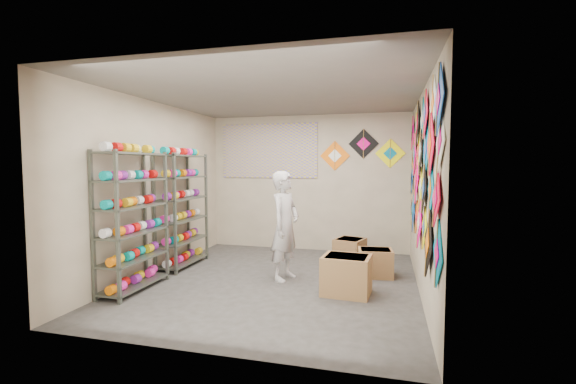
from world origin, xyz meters
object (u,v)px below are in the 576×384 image
(carton_a, at_px, (347,275))
(carton_c, at_px, (350,251))
(shelf_rack_back, at_px, (182,210))
(carton_b, at_px, (375,263))
(shelf_rack_front, at_px, (133,221))
(shopkeeper, at_px, (285,226))

(carton_a, height_order, carton_c, carton_a)
(shelf_rack_back, bearing_deg, carton_b, 3.39)
(carton_a, height_order, carton_b, carton_a)
(shelf_rack_front, relative_size, carton_a, 3.09)
(shopkeeper, bearing_deg, carton_b, -54.90)
(shopkeeper, distance_m, carton_a, 1.20)
(shelf_rack_back, relative_size, carton_c, 3.82)
(shopkeeper, relative_size, carton_a, 2.63)
(shopkeeper, relative_size, carton_c, 3.25)
(carton_b, bearing_deg, carton_c, 117.19)
(shelf_rack_back, xyz_separation_m, shopkeeper, (1.87, -0.30, -0.14))
(carton_a, bearing_deg, shelf_rack_back, 170.16)
(shelf_rack_front, relative_size, carton_b, 3.70)
(shopkeeper, xyz_separation_m, carton_c, (0.85, 1.17, -0.59))
(carton_c, bearing_deg, shelf_rack_front, -124.71)
(shelf_rack_back, distance_m, carton_c, 2.95)
(shelf_rack_back, xyz_separation_m, carton_a, (2.84, -0.75, -0.69))
(carton_b, height_order, carton_c, carton_c)
(shelf_rack_back, height_order, carton_b, shelf_rack_back)
(carton_a, bearing_deg, carton_c, 98.83)
(shelf_rack_front, distance_m, carton_b, 3.59)
(shopkeeper, height_order, carton_c, shopkeeper)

